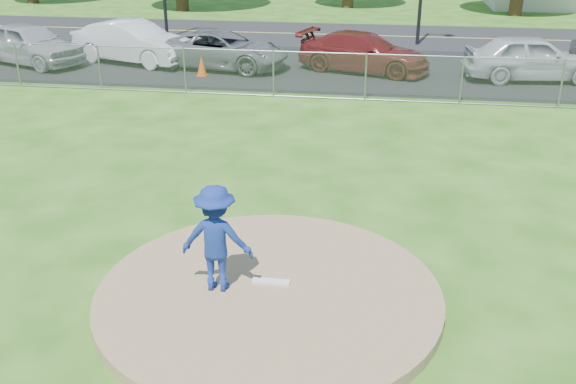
# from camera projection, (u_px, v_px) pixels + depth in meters

# --- Properties ---
(ground) EXTENTS (120.00, 120.00, 0.00)m
(ground) POSITION_uv_depth(u_px,v_px,m) (328.00, 117.00, 19.15)
(ground) COLOR #275813
(ground) RESTS_ON ground
(pitchers_mound) EXTENTS (5.40, 5.40, 0.20)m
(pitchers_mound) POSITION_uv_depth(u_px,v_px,m) (269.00, 295.00, 10.06)
(pitchers_mound) COLOR #91744F
(pitchers_mound) RESTS_ON ground
(pitching_rubber) EXTENTS (0.60, 0.15, 0.04)m
(pitching_rubber) POSITION_uv_depth(u_px,v_px,m) (271.00, 282.00, 10.19)
(pitching_rubber) COLOR white
(pitching_rubber) RESTS_ON pitchers_mound
(chain_link_fence) EXTENTS (40.00, 0.06, 1.50)m
(chain_link_fence) POSITION_uv_depth(u_px,v_px,m) (334.00, 76.00, 20.66)
(chain_link_fence) COLOR gray
(chain_link_fence) RESTS_ON ground
(parking_lot) EXTENTS (50.00, 8.00, 0.01)m
(parking_lot) POSITION_uv_depth(u_px,v_px,m) (344.00, 68.00, 25.04)
(parking_lot) COLOR black
(parking_lot) RESTS_ON ground
(street) EXTENTS (60.00, 7.00, 0.01)m
(street) POSITION_uv_depth(u_px,v_px,m) (354.00, 35.00, 31.83)
(street) COLOR black
(street) RESTS_ON ground
(pitcher) EXTENTS (1.11, 0.64, 1.72)m
(pitcher) POSITION_uv_depth(u_px,v_px,m) (216.00, 238.00, 9.74)
(pitcher) COLOR navy
(pitcher) RESTS_ON pitchers_mound
(traffic_cone) EXTENTS (0.37, 0.37, 0.71)m
(traffic_cone) POSITION_uv_depth(u_px,v_px,m) (202.00, 66.00, 23.77)
(traffic_cone) COLOR #E9590C
(traffic_cone) RESTS_ON parking_lot
(parked_car_silver) EXTENTS (5.14, 3.60, 1.63)m
(parked_car_silver) POSITION_uv_depth(u_px,v_px,m) (30.00, 44.00, 25.38)
(parked_car_silver) COLOR #ACACB0
(parked_car_silver) RESTS_ON parking_lot
(parked_car_white) EXTENTS (5.31, 3.23, 1.65)m
(parked_car_white) POSITION_uv_depth(u_px,v_px,m) (133.00, 42.00, 25.64)
(parked_car_white) COLOR white
(parked_car_white) RESTS_ON parking_lot
(parked_car_gray) EXTENTS (5.45, 3.25, 1.42)m
(parked_car_gray) POSITION_uv_depth(u_px,v_px,m) (223.00, 50.00, 24.79)
(parked_car_gray) COLOR slate
(parked_car_gray) RESTS_ON parking_lot
(parked_car_darkred) EXTENTS (5.39, 3.44, 1.46)m
(parked_car_darkred) POSITION_uv_depth(u_px,v_px,m) (364.00, 52.00, 24.28)
(parked_car_darkred) COLOR maroon
(parked_car_darkred) RESTS_ON parking_lot
(parked_car_pearl) EXTENTS (4.94, 2.43, 1.62)m
(parked_car_pearl) POSITION_uv_depth(u_px,v_px,m) (532.00, 58.00, 22.98)
(parked_car_pearl) COLOR silver
(parked_car_pearl) RESTS_ON parking_lot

